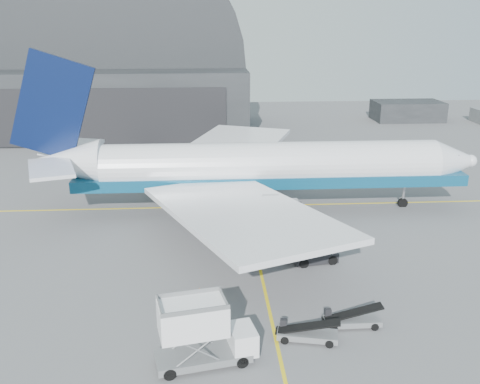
{
  "coord_description": "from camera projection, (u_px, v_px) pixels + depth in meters",
  "views": [
    {
      "loc": [
        -4.39,
        -37.65,
        20.49
      ],
      "look_at": [
        -1.23,
        11.41,
        4.5
      ],
      "focal_mm": 40.0,
      "sensor_mm": 36.0,
      "label": 1
    }
  ],
  "objects": [
    {
      "name": "belt_loader_b",
      "position": [
        307.0,
        333.0,
        35.61
      ],
      "size": [
        4.36,
        2.2,
        1.63
      ],
      "rotation": [
        0.0,
        0.0,
        -0.21
      ],
      "color": "slate",
      "rests_on": "ground"
    },
    {
      "name": "hangar",
      "position": [
        111.0,
        80.0,
        99.67
      ],
      "size": [
        50.0,
        28.3,
        28.0
      ],
      "color": "black",
      "rests_on": "ground"
    },
    {
      "name": "airliner",
      "position": [
        252.0,
        167.0,
        58.49
      ],
      "size": [
        50.81,
        49.27,
        17.83
      ],
      "color": "white",
      "rests_on": "ground"
    },
    {
      "name": "traffic_cone",
      "position": [
        199.0,
        291.0,
        41.68
      ],
      "size": [
        0.37,
        0.37,
        0.53
      ],
      "color": "#E75B07",
      "rests_on": "ground"
    },
    {
      "name": "distant_bldg_a",
      "position": [
        406.0,
        120.0,
        112.99
      ],
      "size": [
        14.0,
        8.0,
        4.0
      ],
      "primitive_type": "cube",
      "color": "black",
      "rests_on": "ground"
    },
    {
      "name": "catering_truck",
      "position": [
        202.0,
        333.0,
        32.66
      ],
      "size": [
        6.56,
        3.49,
        4.28
      ],
      "rotation": [
        0.0,
        0.0,
        0.2
      ],
      "color": "slate",
      "rests_on": "ground"
    },
    {
      "name": "ground",
      "position": [
        265.0,
        290.0,
        42.34
      ],
      "size": [
        200.0,
        200.0,
        0.0
      ],
      "primitive_type": "plane",
      "color": "#565659",
      "rests_on": "ground"
    },
    {
      "name": "belt_loader_a",
      "position": [
        351.0,
        320.0,
        37.23
      ],
      "size": [
        4.2,
        1.5,
        1.6
      ],
      "rotation": [
        0.0,
        0.0,
        0.01
      ],
      "color": "slate",
      "rests_on": "ground"
    },
    {
      "name": "pushback_tug",
      "position": [
        316.0,
        254.0,
        47.19
      ],
      "size": [
        4.11,
        2.81,
        1.76
      ],
      "rotation": [
        0.0,
        0.0,
        0.17
      ],
      "color": "black",
      "rests_on": "ground"
    },
    {
      "name": "taxi_lines",
      "position": [
        251.0,
        230.0,
        54.35
      ],
      "size": [
        80.0,
        42.12,
        0.02
      ],
      "color": "yellow",
      "rests_on": "ground"
    }
  ]
}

